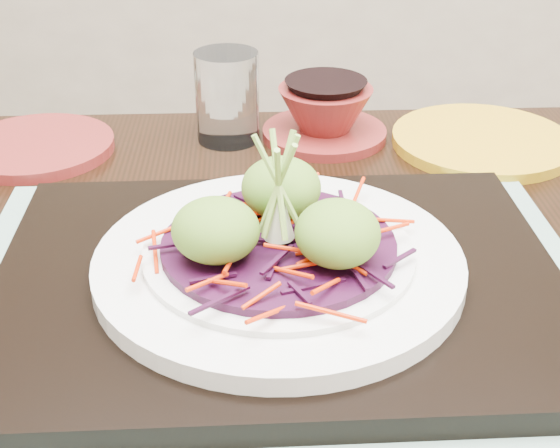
{
  "coord_description": "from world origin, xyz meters",
  "views": [
    {
      "loc": [
        -0.03,
        -0.52,
        1.03
      ],
      "look_at": [
        -0.06,
        -0.0,
        0.74
      ],
      "focal_mm": 50.0,
      "sensor_mm": 36.0,
      "label": 1
    }
  ],
  "objects_px": {
    "terracotta_bowl_set": "(325,116)",
    "yellow_plate": "(482,141)",
    "serving_tray": "(279,282)",
    "terracotta_side_plate": "(36,147)",
    "white_plate": "(279,261)",
    "water_glass": "(227,97)",
    "dining_table": "(253,370)"
  },
  "relations": [
    {
      "from": "terracotta_side_plate",
      "to": "terracotta_bowl_set",
      "type": "bearing_deg",
      "value": 9.86
    },
    {
      "from": "white_plate",
      "to": "yellow_plate",
      "type": "height_order",
      "value": "white_plate"
    },
    {
      "from": "water_glass",
      "to": "serving_tray",
      "type": "bearing_deg",
      "value": -76.7
    },
    {
      "from": "dining_table",
      "to": "terracotta_bowl_set",
      "type": "height_order",
      "value": "terracotta_bowl_set"
    },
    {
      "from": "serving_tray",
      "to": "yellow_plate",
      "type": "height_order",
      "value": "serving_tray"
    },
    {
      "from": "serving_tray",
      "to": "water_glass",
      "type": "distance_m",
      "value": 0.31
    },
    {
      "from": "serving_tray",
      "to": "terracotta_side_plate",
      "type": "xyz_separation_m",
      "value": [
        -0.27,
        0.26,
        -0.01
      ]
    },
    {
      "from": "water_glass",
      "to": "terracotta_bowl_set",
      "type": "distance_m",
      "value": 0.11
    },
    {
      "from": "terracotta_side_plate",
      "to": "yellow_plate",
      "type": "bearing_deg",
      "value": 4.72
    },
    {
      "from": "water_glass",
      "to": "terracotta_bowl_set",
      "type": "xyz_separation_m",
      "value": [
        0.11,
        0.01,
        -0.02
      ]
    },
    {
      "from": "terracotta_bowl_set",
      "to": "yellow_plate",
      "type": "distance_m",
      "value": 0.17
    },
    {
      "from": "water_glass",
      "to": "dining_table",
      "type": "bearing_deg",
      "value": -80.36
    },
    {
      "from": "serving_tray",
      "to": "water_glass",
      "type": "bearing_deg",
      "value": 97.34
    },
    {
      "from": "serving_tray",
      "to": "white_plate",
      "type": "xyz_separation_m",
      "value": [
        0.0,
        0.0,
        0.02
      ]
    },
    {
      "from": "terracotta_bowl_set",
      "to": "yellow_plate",
      "type": "xyz_separation_m",
      "value": [
        0.17,
        -0.01,
        -0.02
      ]
    },
    {
      "from": "dining_table",
      "to": "terracotta_side_plate",
      "type": "relative_size",
      "value": 7.05
    },
    {
      "from": "water_glass",
      "to": "terracotta_bowl_set",
      "type": "relative_size",
      "value": 0.62
    },
    {
      "from": "water_glass",
      "to": "yellow_plate",
      "type": "relative_size",
      "value": 0.51
    },
    {
      "from": "dining_table",
      "to": "yellow_plate",
      "type": "height_order",
      "value": "yellow_plate"
    },
    {
      "from": "dining_table",
      "to": "white_plate",
      "type": "height_order",
      "value": "white_plate"
    },
    {
      "from": "terracotta_side_plate",
      "to": "yellow_plate",
      "type": "xyz_separation_m",
      "value": [
        0.48,
        0.04,
        0.0
      ]
    },
    {
      "from": "dining_table",
      "to": "water_glass",
      "type": "relative_size",
      "value": 11.78
    },
    {
      "from": "white_plate",
      "to": "water_glass",
      "type": "xyz_separation_m",
      "value": [
        -0.07,
        0.3,
        0.02
      ]
    },
    {
      "from": "white_plate",
      "to": "water_glass",
      "type": "relative_size",
      "value": 2.82
    },
    {
      "from": "white_plate",
      "to": "water_glass",
      "type": "bearing_deg",
      "value": 103.3
    },
    {
      "from": "yellow_plate",
      "to": "terracotta_side_plate",
      "type": "bearing_deg",
      "value": -175.28
    },
    {
      "from": "dining_table",
      "to": "white_plate",
      "type": "bearing_deg",
      "value": -44.14
    },
    {
      "from": "yellow_plate",
      "to": "water_glass",
      "type": "bearing_deg",
      "value": 179.15
    },
    {
      "from": "dining_table",
      "to": "serving_tray",
      "type": "xyz_separation_m",
      "value": [
        0.02,
        -0.02,
        0.1
      ]
    },
    {
      "from": "serving_tray",
      "to": "yellow_plate",
      "type": "bearing_deg",
      "value": 49.23
    },
    {
      "from": "terracotta_side_plate",
      "to": "yellow_plate",
      "type": "distance_m",
      "value": 0.48
    },
    {
      "from": "yellow_plate",
      "to": "serving_tray",
      "type": "bearing_deg",
      "value": -124.8
    }
  ]
}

